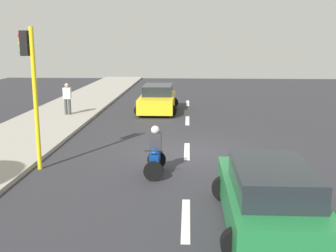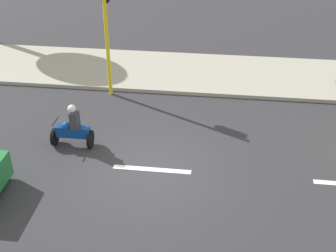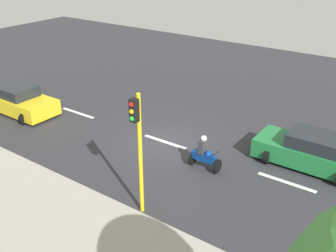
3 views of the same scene
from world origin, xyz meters
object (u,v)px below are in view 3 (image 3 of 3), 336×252
(motorcycle, at_px, (204,155))
(traffic_light_corner, at_px, (138,139))
(car_green, at_px, (311,151))
(car_yellow_cab, at_px, (19,100))

(motorcycle, height_order, traffic_light_corner, traffic_light_corner)
(car_green, distance_m, car_yellow_cab, 15.51)
(motorcycle, bearing_deg, car_green, 127.87)
(car_green, height_order, car_yellow_cab, same)
(car_green, distance_m, traffic_light_corner, 8.05)
(car_green, bearing_deg, traffic_light_corner, -30.54)
(car_yellow_cab, distance_m, traffic_light_corner, 11.79)
(car_yellow_cab, xyz_separation_m, traffic_light_corner, (3.09, 11.16, 2.22))
(motorcycle, xyz_separation_m, traffic_light_corner, (3.87, -0.34, 2.29))
(car_green, relative_size, motorcycle, 2.93)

